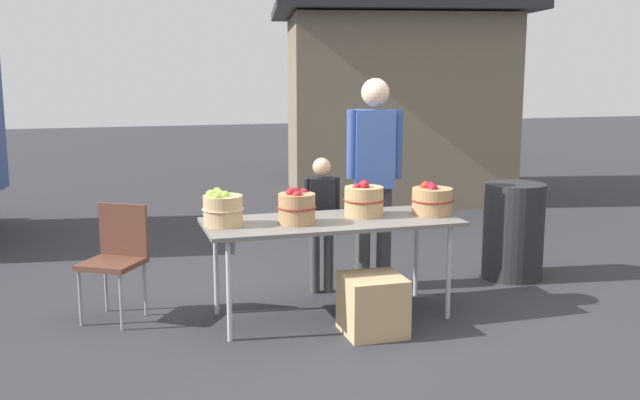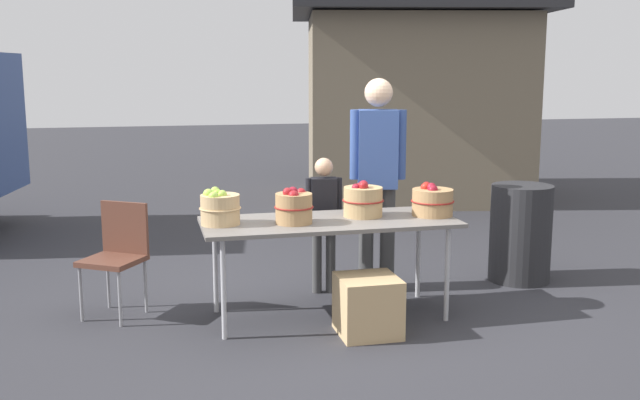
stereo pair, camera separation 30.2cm
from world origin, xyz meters
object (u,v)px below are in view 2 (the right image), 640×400
at_px(apple_basket_green_0, 220,208).
at_px(trash_barrel, 520,233).
at_px(apple_basket_red_1, 363,201).
at_px(apple_basket_red_2, 432,201).
at_px(vendor_adult, 378,166).
at_px(market_table, 329,226).
at_px(folding_chair, 117,250).
at_px(produce_crate, 368,306).
at_px(child_customer, 324,214).
at_px(apple_basket_red_0, 294,207).

distance_m(apple_basket_green_0, trash_barrel, 2.78).
height_order(apple_basket_red_1, apple_basket_red_2, apple_basket_red_1).
xyz_separation_m(apple_basket_red_1, vendor_adult, (0.30, 0.58, 0.18)).
distance_m(market_table, folding_chair, 1.62).
relative_size(market_table, produce_crate, 4.53).
relative_size(vendor_adult, folding_chair, 2.08).
bearing_deg(apple_basket_red_2, child_customer, 138.93).
height_order(child_customer, folding_chair, child_customer).
bearing_deg(market_table, apple_basket_red_2, -0.80).
relative_size(apple_basket_red_1, apple_basket_red_2, 0.95).
bearing_deg(trash_barrel, market_table, -163.61).
relative_size(trash_barrel, produce_crate, 2.05).
xyz_separation_m(market_table, trash_barrel, (1.89, 0.56, -0.27)).
bearing_deg(vendor_adult, folding_chair, 20.56).
xyz_separation_m(child_customer, trash_barrel, (1.78, -0.05, -0.24)).
bearing_deg(trash_barrel, child_customer, 178.42).
distance_m(apple_basket_red_0, apple_basket_red_1, 0.58).
height_order(vendor_adult, folding_chair, vendor_adult).
xyz_separation_m(market_table, apple_basket_red_0, (-0.28, -0.06, 0.17)).
relative_size(apple_basket_green_0, trash_barrel, 0.35).
bearing_deg(trash_barrel, apple_basket_red_1, -163.37).
height_order(market_table, child_customer, child_customer).
relative_size(vendor_adult, produce_crate, 4.27).
bearing_deg(apple_basket_red_0, produce_crate, -39.98).
xyz_separation_m(child_customer, folding_chair, (-1.66, -0.18, -0.17)).
distance_m(folding_chair, trash_barrel, 3.45).
xyz_separation_m(vendor_adult, child_customer, (-0.48, -0.05, -0.38)).
distance_m(market_table, child_customer, 0.61).
bearing_deg(market_table, produce_crate, -68.41).
relative_size(market_table, apple_basket_red_1, 5.99).
distance_m(apple_basket_red_2, child_customer, 0.96).
bearing_deg(apple_basket_red_1, vendor_adult, 62.50).
distance_m(child_customer, trash_barrel, 1.80).
bearing_deg(apple_basket_red_1, apple_basket_red_0, -166.76).
distance_m(apple_basket_red_2, trash_barrel, 1.29).
relative_size(apple_basket_red_2, trash_barrel, 0.39).
xyz_separation_m(apple_basket_red_0, trash_barrel, (2.17, 0.61, -0.44)).
height_order(apple_basket_red_0, vendor_adult, vendor_adult).
height_order(apple_basket_green_0, produce_crate, apple_basket_green_0).
bearing_deg(apple_basket_green_0, child_customer, 31.97).
distance_m(vendor_adult, folding_chair, 2.22).
bearing_deg(apple_basket_red_1, produce_crate, -102.11).
height_order(child_customer, trash_barrel, child_customer).
height_order(vendor_adult, child_customer, vendor_adult).
xyz_separation_m(folding_chair, trash_barrel, (3.44, 0.13, -0.08)).
xyz_separation_m(apple_basket_red_0, child_customer, (0.39, 0.66, -0.20)).
height_order(apple_basket_green_0, apple_basket_red_0, apple_basket_red_0).
bearing_deg(apple_basket_red_1, apple_basket_green_0, -177.74).
bearing_deg(apple_basket_red_2, market_table, 179.20).
distance_m(apple_basket_green_0, folding_chair, 0.91).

